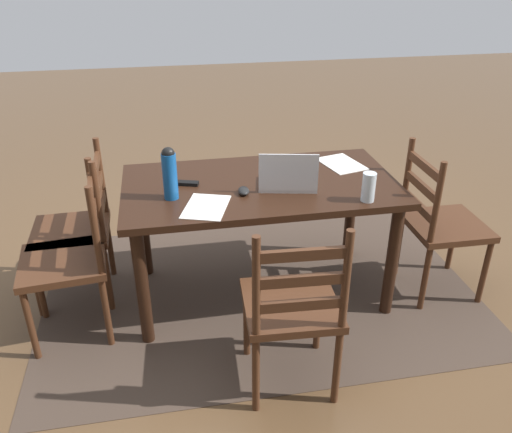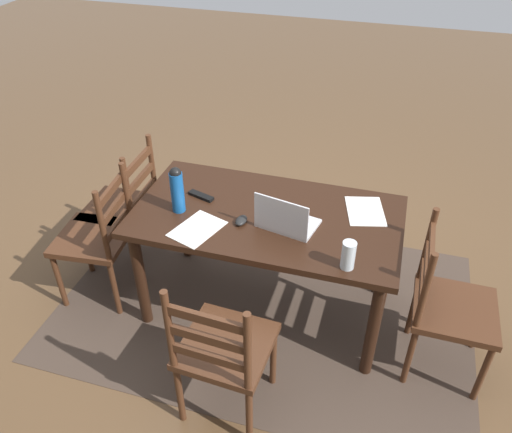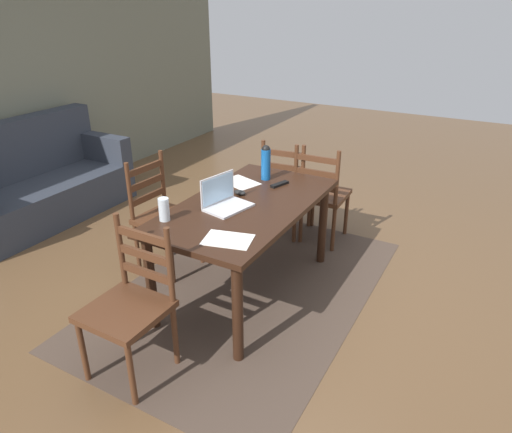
# 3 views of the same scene
# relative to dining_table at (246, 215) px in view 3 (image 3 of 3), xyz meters

# --- Properties ---
(ground_plane) EXTENTS (14.00, 14.00, 0.00)m
(ground_plane) POSITION_rel_dining_table_xyz_m (0.00, 0.00, -0.65)
(ground_plane) COLOR brown
(area_rug) EXTENTS (2.65, 1.76, 0.01)m
(area_rug) POSITION_rel_dining_table_xyz_m (0.00, 0.00, -0.65)
(area_rug) COLOR #47382D
(area_rug) RESTS_ON ground
(dining_table) EXTENTS (1.56, 0.84, 0.75)m
(dining_table) POSITION_rel_dining_table_xyz_m (0.00, 0.00, 0.00)
(dining_table) COLOR black
(dining_table) RESTS_ON ground
(chair_left_far) EXTENTS (0.44, 0.44, 0.95)m
(chair_left_far) POSITION_rel_dining_table_xyz_m (-1.07, 0.17, -0.19)
(chair_left_far) COLOR #4C2B19
(chair_left_far) RESTS_ON ground
(chair_far_head) EXTENTS (0.46, 0.46, 0.95)m
(chair_far_head) POSITION_rel_dining_table_xyz_m (0.00, 0.79, -0.19)
(chair_far_head) COLOR #4C2B19
(chair_far_head) RESTS_ON ground
(chair_right_far) EXTENTS (0.48, 0.48, 0.95)m
(chair_right_far) POSITION_rel_dining_table_xyz_m (1.07, 0.16, -0.19)
(chair_right_far) COLOR #4C2B19
(chair_right_far) RESTS_ON ground
(chair_right_near) EXTENTS (0.45, 0.45, 0.95)m
(chair_right_near) POSITION_rel_dining_table_xyz_m (1.07, -0.17, -0.19)
(chair_right_near) COLOR #4C2B19
(chair_right_near) RESTS_ON ground
(couch) EXTENTS (1.80, 0.80, 1.00)m
(couch) POSITION_rel_dining_table_xyz_m (0.16, 2.58, -0.29)
(couch) COLOR #2D333D
(couch) RESTS_ON ground
(laptop) EXTENTS (0.36, 0.28, 0.23)m
(laptop) POSITION_rel_dining_table_xyz_m (-0.13, 0.10, 0.16)
(laptop) COLOR silver
(laptop) RESTS_ON dining_table
(water_bottle) EXTENTS (0.08, 0.08, 0.29)m
(water_bottle) POSITION_rel_dining_table_xyz_m (0.51, 0.11, 0.25)
(water_bottle) COLOR #145199
(water_bottle) RESTS_ON dining_table
(drinking_glass) EXTENTS (0.07, 0.07, 0.16)m
(drinking_glass) POSITION_rel_dining_table_xyz_m (-0.51, 0.33, 0.18)
(drinking_glass) COLOR silver
(drinking_glass) RESTS_ON dining_table
(computer_mouse) EXTENTS (0.07, 0.10, 0.03)m
(computer_mouse) POSITION_rel_dining_table_xyz_m (0.12, 0.12, 0.12)
(computer_mouse) COLOR black
(computer_mouse) RESTS_ON dining_table
(tv_remote) EXTENTS (0.18, 0.09, 0.02)m
(tv_remote) POSITION_rel_dining_table_xyz_m (0.43, -0.06, 0.11)
(tv_remote) COLOR black
(tv_remote) RESTS_ON dining_table
(paper_stack_left) EXTENTS (0.28, 0.34, 0.00)m
(paper_stack_left) POSITION_rel_dining_table_xyz_m (-0.55, -0.19, 0.10)
(paper_stack_left) COLOR white
(paper_stack_left) RESTS_ON dining_table
(paper_stack_right) EXTENTS (0.29, 0.35, 0.00)m
(paper_stack_right) POSITION_rel_dining_table_xyz_m (0.34, 0.25, 0.10)
(paper_stack_right) COLOR white
(paper_stack_right) RESTS_ON dining_table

